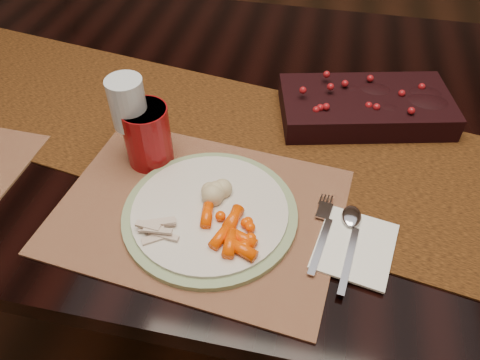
% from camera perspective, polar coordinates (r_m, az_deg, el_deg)
% --- Properties ---
extents(floor, '(5.00, 5.00, 0.00)m').
position_cam_1_polar(floor, '(1.55, 1.76, -14.55)').
color(floor, black).
rests_on(floor, ground).
extents(dining_table, '(1.80, 1.00, 0.75)m').
position_cam_1_polar(dining_table, '(1.24, 2.14, -5.83)').
color(dining_table, black).
rests_on(dining_table, floor).
extents(table_runner, '(1.88, 0.68, 0.00)m').
position_cam_1_polar(table_runner, '(0.90, -1.49, 4.94)').
color(table_runner, '#3F1E06').
rests_on(table_runner, dining_table).
extents(centerpiece, '(0.36, 0.24, 0.07)m').
position_cam_1_polar(centerpiece, '(0.97, 15.10, 9.03)').
color(centerpiece, black).
rests_on(centerpiece, table_runner).
extents(placemat_main, '(0.49, 0.38, 0.00)m').
position_cam_1_polar(placemat_main, '(0.78, -4.96, -3.71)').
color(placemat_main, '#965E40').
rests_on(placemat_main, dining_table).
extents(dinner_plate, '(0.33, 0.33, 0.02)m').
position_cam_1_polar(dinner_plate, '(0.76, -3.68, -3.99)').
color(dinner_plate, silver).
rests_on(dinner_plate, placemat_main).
extents(baby_carrots, '(0.13, 0.12, 0.02)m').
position_cam_1_polar(baby_carrots, '(0.71, -1.95, -6.12)').
color(baby_carrots, '#FF4A00').
rests_on(baby_carrots, dinner_plate).
extents(mashed_potatoes, '(0.08, 0.07, 0.04)m').
position_cam_1_polar(mashed_potatoes, '(0.76, -2.60, -1.12)').
color(mashed_potatoes, beige).
rests_on(mashed_potatoes, dinner_plate).
extents(turkey_shreds, '(0.07, 0.06, 0.01)m').
position_cam_1_polar(turkey_shreds, '(0.73, -10.12, -6.02)').
color(turkey_shreds, '#B99F94').
rests_on(turkey_shreds, dinner_plate).
extents(napkin, '(0.14, 0.15, 0.00)m').
position_cam_1_polar(napkin, '(0.75, 13.84, -7.83)').
color(napkin, white).
rests_on(napkin, placemat_main).
extents(fork, '(0.05, 0.15, 0.00)m').
position_cam_1_polar(fork, '(0.74, 9.91, -6.78)').
color(fork, silver).
rests_on(fork, napkin).
extents(spoon, '(0.05, 0.16, 0.00)m').
position_cam_1_polar(spoon, '(0.74, 13.21, -7.81)').
color(spoon, '#BCBCBC').
rests_on(spoon, napkin).
extents(red_cup, '(0.09, 0.09, 0.11)m').
position_cam_1_polar(red_cup, '(0.84, -11.22, 5.38)').
color(red_cup, maroon).
rests_on(red_cup, placemat_main).
extents(wine_glass, '(0.07, 0.07, 0.17)m').
position_cam_1_polar(wine_glass, '(0.83, -13.06, 6.83)').
color(wine_glass, silver).
rests_on(wine_glass, dining_table).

